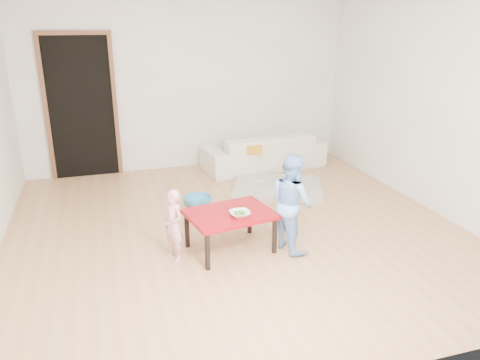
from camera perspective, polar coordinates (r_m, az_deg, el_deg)
name	(u,v)px	position (r m, az deg, el deg)	size (l,w,h in m)	color
floor	(235,228)	(5.38, -0.63, -5.87)	(5.00, 5.00, 0.01)	#BB7E50
back_wall	(189,85)	(7.37, -6.28, 11.47)	(5.00, 0.02, 2.60)	white
right_wall	(434,104)	(6.15, 22.56, 8.59)	(0.02, 5.00, 2.60)	white
doorway	(81,108)	(7.27, -18.77, 8.26)	(1.02, 0.08, 2.11)	brown
sofa	(264,151)	(7.43, 2.90, 3.57)	(1.91, 0.75, 0.56)	silver
cushion	(246,147)	(7.08, 0.69, 4.08)	(0.48, 0.43, 0.13)	orange
red_table	(230,231)	(4.82, -1.20, -6.26)	(0.84, 0.63, 0.42)	maroon
bowl	(240,214)	(4.63, -0.01, -4.15)	(0.20, 0.20, 0.05)	white
broccoli	(240,214)	(4.63, -0.01, -4.11)	(0.12, 0.12, 0.06)	#2D5919
child_pink	(174,225)	(4.63, -8.11, -5.49)	(0.26, 0.17, 0.73)	#EA6A82
child_blue	(292,203)	(4.76, 6.36, -2.75)	(0.49, 0.39, 1.02)	#5E9CDB
basin	(197,201)	(6.02, -5.21, -2.56)	(0.36, 0.36, 0.11)	teal
blanket	(278,187)	(6.57, 4.63, -0.87)	(1.21, 1.00, 0.06)	#BEB5A7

